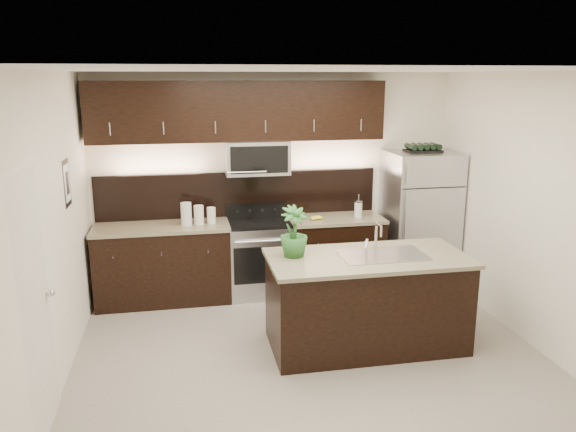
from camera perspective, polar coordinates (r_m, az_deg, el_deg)
name	(u,v)px	position (r m, az deg, el deg)	size (l,w,h in m)	color
ground	(310,355)	(5.65, 2.24, -13.92)	(4.50, 4.50, 0.00)	gray
room_walls	(301,186)	(5.03, 1.28, 3.11)	(4.52, 4.02, 2.71)	silver
counter_run	(243,259)	(6.94, -4.59, -4.34)	(3.51, 0.65, 0.94)	black
upper_fixtures	(241,121)	(6.76, -4.79, 9.64)	(3.49, 0.40, 1.66)	black
island	(366,301)	(5.70, 7.97, -8.54)	(1.96, 0.96, 0.94)	black
sink_faucet	(382,253)	(5.60, 9.56, -3.77)	(0.84, 0.50, 0.28)	silver
refrigerator	(419,220)	(7.35, 13.15, -0.38)	(0.84, 0.76, 1.74)	#B2B2B7
wine_rack	(423,148)	(7.18, 13.55, 6.72)	(0.43, 0.27, 0.10)	black
plant	(294,232)	(5.42, 0.59, -1.59)	(0.28, 0.28, 0.50)	#285E25
canisters	(196,215)	(6.71, -9.35, 0.13)	(0.41, 0.15, 0.27)	silver
french_press	(358,209)	(7.03, 7.15, 0.72)	(0.10, 0.10, 0.28)	silver
bananas	(313,218)	(6.86, 2.51, -0.20)	(0.16, 0.12, 0.05)	yellow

